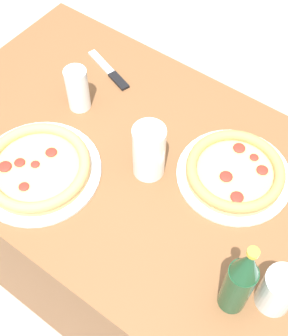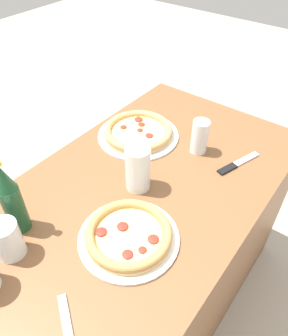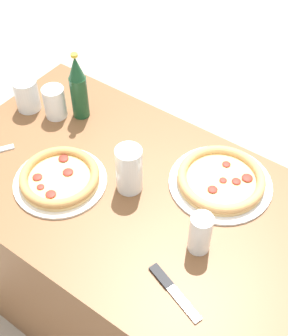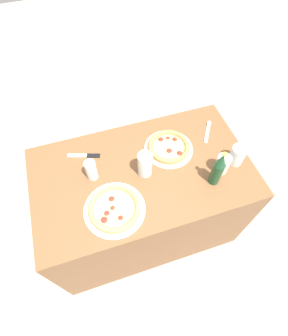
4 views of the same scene
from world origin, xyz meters
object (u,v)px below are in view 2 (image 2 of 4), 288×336
object	(u,v)px
pizza_pepperoni	(138,132)
glass_mango_juice	(200,137)
pizza_salami	(129,235)
knife	(237,164)
beer_bottle	(11,199)
glass_water	(8,241)
glass_lemonade	(138,171)

from	to	relation	value
pizza_pepperoni	glass_mango_juice	world-z (taller)	glass_mango_juice
pizza_salami	knife	world-z (taller)	pizza_salami
pizza_salami	beer_bottle	world-z (taller)	beer_bottle
pizza_pepperoni	glass_water	bearing A→B (deg)	-174.92
glass_lemonade	pizza_salami	bearing A→B (deg)	-148.93
pizza_salami	beer_bottle	bearing A→B (deg)	119.19
glass_lemonade	glass_water	distance (m)	0.42
glass_mango_juice	beer_bottle	xyz separation A→B (m)	(-0.61, 0.23, 0.06)
glass_water	glass_mango_juice	xyz separation A→B (m)	(0.68, -0.17, 0.01)
beer_bottle	pizza_salami	bearing A→B (deg)	-60.81
beer_bottle	pizza_pepperoni	bearing A→B (deg)	0.26
glass_lemonade	glass_water	bearing A→B (deg)	164.26
knife	glass_lemonade	bearing A→B (deg)	144.31
glass_mango_juice	knife	world-z (taller)	glass_mango_juice
pizza_salami	pizza_pepperoni	world-z (taller)	same
glass_water	knife	bearing A→B (deg)	-24.96
glass_water	knife	size ratio (longest dim) A/B	0.61
glass_water	glass_mango_juice	size ratio (longest dim) A/B	0.88
beer_bottle	knife	distance (m)	0.74
pizza_salami	glass_mango_juice	distance (m)	0.46
pizza_salami	knife	size ratio (longest dim) A/B	1.54
pizza_salami	glass_mango_juice	world-z (taller)	glass_mango_juice
pizza_salami	glass_water	size ratio (longest dim) A/B	2.52
glass_mango_juice	beer_bottle	bearing A→B (deg)	159.62
glass_mango_juice	beer_bottle	distance (m)	0.65
pizza_pepperoni	beer_bottle	xyz separation A→B (m)	(-0.55, -0.00, 0.10)
glass_mango_juice	knife	bearing A→B (deg)	-84.44
pizza_salami	glass_mango_juice	bearing A→B (deg)	5.88
glass_lemonade	glass_mango_juice	xyz separation A→B (m)	(0.28, -0.06, -0.01)
glass_water	glass_mango_juice	world-z (taller)	glass_mango_juice
glass_water	pizza_salami	bearing A→B (deg)	-45.02
pizza_pepperoni	glass_mango_juice	bearing A→B (deg)	-74.83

